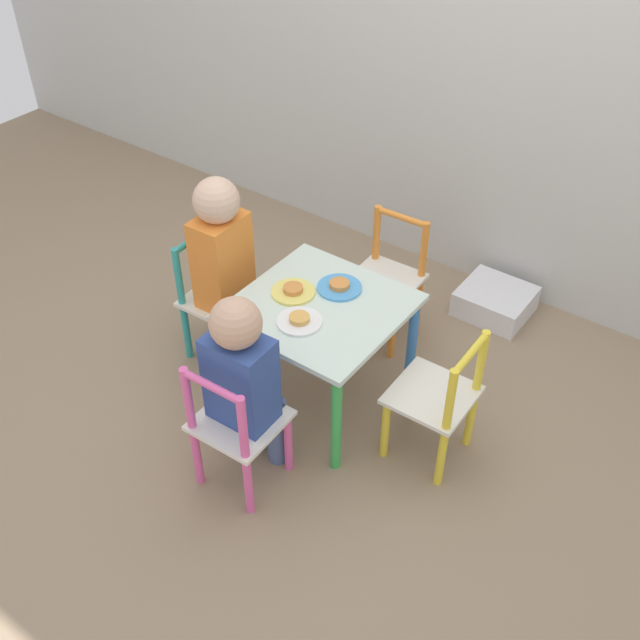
{
  "coord_description": "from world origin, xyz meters",
  "views": [
    {
      "loc": [
        1.17,
        -1.61,
        2.0
      ],
      "look_at": [
        0.0,
        0.0,
        0.37
      ],
      "focal_mm": 42.0,
      "sensor_mm": 36.0,
      "label": 1
    }
  ],
  "objects": [
    {
      "name": "kids_table",
      "position": [
        0.0,
        0.0,
        0.37
      ],
      "size": [
        0.54,
        0.54,
        0.43
      ],
      "color": "silver",
      "rests_on": "ground_plane"
    },
    {
      "name": "chair_orange",
      "position": [
        -0.01,
        0.47,
        0.25
      ],
      "size": [
        0.27,
        0.27,
        0.51
      ],
      "rotation": [
        0.0,
        0.0,
        0.03
      ],
      "color": "silver",
      "rests_on": "ground_plane"
    },
    {
      "name": "storage_bin",
      "position": [
        0.3,
        0.85,
        0.06
      ],
      "size": [
        0.29,
        0.27,
        0.11
      ],
      "color": "silver",
      "rests_on": "ground_plane"
    },
    {
      "name": "chair_pink",
      "position": [
        0.02,
        -0.47,
        0.25
      ],
      "size": [
        0.27,
        0.27,
        0.51
      ],
      "rotation": [
        0.0,
        0.0,
        -3.11
      ],
      "color": "silver",
      "rests_on": "ground_plane"
    },
    {
      "name": "ground_plane",
      "position": [
        0.0,
        0.0,
        0.0
      ],
      "size": [
        6.0,
        6.0,
        0.0
      ],
      "primitive_type": "plane",
      "color": "#8C755B"
    },
    {
      "name": "plate_left",
      "position": [
        -0.12,
        0.0,
        0.44
      ],
      "size": [
        0.15,
        0.15,
        0.03
      ],
      "color": "#EADB66",
      "rests_on": "kids_table"
    },
    {
      "name": "chair_teal",
      "position": [
        -0.47,
        -0.02,
        0.25
      ],
      "size": [
        0.27,
        0.27,
        0.51
      ],
      "rotation": [
        0.0,
        0.0,
        -4.68
      ],
      "color": "silver",
      "rests_on": "ground_plane"
    },
    {
      "name": "child_left",
      "position": [
        -0.41,
        -0.01,
        0.47
      ],
      "size": [
        0.22,
        0.2,
        0.78
      ],
      "rotation": [
        0.0,
        0.0,
        -4.68
      ],
      "color": "#4C608E",
      "rests_on": "ground_plane"
    },
    {
      "name": "plate_front",
      "position": [
        -0.0,
        -0.12,
        0.44
      ],
      "size": [
        0.15,
        0.15,
        0.03
      ],
      "color": "white",
      "rests_on": "kids_table"
    },
    {
      "name": "chair_yellow",
      "position": [
        0.47,
        0.01,
        0.25
      ],
      "size": [
        0.26,
        0.26,
        0.51
      ],
      "rotation": [
        0.0,
        0.0,
        -1.55
      ],
      "color": "silver",
      "rests_on": "ground_plane"
    },
    {
      "name": "plate_back",
      "position": [
        0.0,
        0.12,
        0.44
      ],
      "size": [
        0.16,
        0.16,
        0.03
      ],
      "color": "#4C9EE0",
      "rests_on": "kids_table"
    },
    {
      "name": "child_front",
      "position": [
        0.01,
        -0.41,
        0.43
      ],
      "size": [
        0.2,
        0.22,
        0.73
      ],
      "rotation": [
        0.0,
        0.0,
        -3.11
      ],
      "color": "#4C608E",
      "rests_on": "ground_plane"
    }
  ]
}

